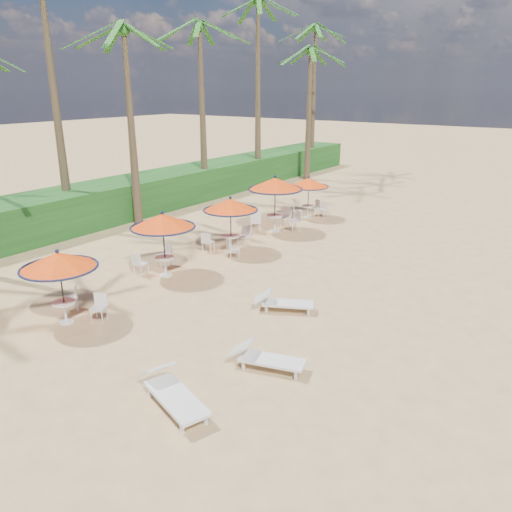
{
  "coord_description": "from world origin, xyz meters",
  "views": [
    {
      "loc": [
        6.79,
        -7.8,
        6.43
      ],
      "look_at": [
        -2.02,
        4.63,
        1.2
      ],
      "focal_mm": 35.0,
      "sensor_mm": 36.0,
      "label": 1
    }
  ],
  "objects_px": {
    "station_1": "(161,226)",
    "station_3": "(276,191)",
    "station_0": "(61,267)",
    "station_2": "(230,212)",
    "lounger_far": "(282,302)",
    "station_4": "(309,187)",
    "lounger_mid": "(264,357)",
    "lounger_near": "(171,391)"
  },
  "relations": [
    {
      "from": "lounger_near",
      "to": "station_2",
      "type": "bearing_deg",
      "value": 140.15
    },
    {
      "from": "station_2",
      "to": "lounger_mid",
      "type": "height_order",
      "value": "station_2"
    },
    {
      "from": "lounger_mid",
      "to": "station_2",
      "type": "bearing_deg",
      "value": 117.05
    },
    {
      "from": "lounger_far",
      "to": "station_1",
      "type": "bearing_deg",
      "value": 151.87
    },
    {
      "from": "station_3",
      "to": "lounger_mid",
      "type": "distance_m",
      "value": 12.01
    },
    {
      "from": "station_0",
      "to": "station_2",
      "type": "height_order",
      "value": "station_2"
    },
    {
      "from": "station_2",
      "to": "station_4",
      "type": "relative_size",
      "value": 1.08
    },
    {
      "from": "station_1",
      "to": "station_2",
      "type": "relative_size",
      "value": 1.03
    },
    {
      "from": "station_3",
      "to": "lounger_mid",
      "type": "height_order",
      "value": "station_3"
    },
    {
      "from": "station_0",
      "to": "station_2",
      "type": "xyz_separation_m",
      "value": [
        -0.13,
        7.71,
        -0.01
      ]
    },
    {
      "from": "station_4",
      "to": "lounger_near",
      "type": "height_order",
      "value": "station_4"
    },
    {
      "from": "station_2",
      "to": "lounger_mid",
      "type": "bearing_deg",
      "value": -46.8
    },
    {
      "from": "station_4",
      "to": "lounger_near",
      "type": "bearing_deg",
      "value": -70.39
    },
    {
      "from": "station_2",
      "to": "lounger_far",
      "type": "height_order",
      "value": "station_2"
    },
    {
      "from": "station_4",
      "to": "lounger_far",
      "type": "height_order",
      "value": "station_4"
    },
    {
      "from": "station_4",
      "to": "lounger_far",
      "type": "xyz_separation_m",
      "value": [
        4.91,
        -10.23,
        -1.25
      ]
    },
    {
      "from": "station_1",
      "to": "station_3",
      "type": "relative_size",
      "value": 0.91
    },
    {
      "from": "station_2",
      "to": "lounger_near",
      "type": "relative_size",
      "value": 1.03
    },
    {
      "from": "lounger_near",
      "to": "lounger_mid",
      "type": "bearing_deg",
      "value": 90.42
    },
    {
      "from": "station_0",
      "to": "lounger_near",
      "type": "xyz_separation_m",
      "value": [
        5.21,
        -1.14,
        -1.33
      ]
    },
    {
      "from": "station_2",
      "to": "station_3",
      "type": "relative_size",
      "value": 0.88
    },
    {
      "from": "station_4",
      "to": "lounger_near",
      "type": "xyz_separation_m",
      "value": [
        5.53,
        -15.52,
        -1.2
      ]
    },
    {
      "from": "lounger_mid",
      "to": "lounger_far",
      "type": "xyz_separation_m",
      "value": [
        -1.4,
        2.97,
        -0.01
      ]
    },
    {
      "from": "station_1",
      "to": "station_3",
      "type": "xyz_separation_m",
      "value": [
        0.13,
        7.03,
        0.1
      ]
    },
    {
      "from": "station_3",
      "to": "lounger_mid",
      "type": "xyz_separation_m",
      "value": [
        6.31,
        -10.1,
        -1.6
      ]
    },
    {
      "from": "station_3",
      "to": "lounger_far",
      "type": "distance_m",
      "value": 8.8
    },
    {
      "from": "station_1",
      "to": "station_4",
      "type": "relative_size",
      "value": 1.12
    },
    {
      "from": "station_3",
      "to": "station_4",
      "type": "relative_size",
      "value": 1.23
    },
    {
      "from": "station_0",
      "to": "station_4",
      "type": "height_order",
      "value": "station_0"
    },
    {
      "from": "station_3",
      "to": "station_4",
      "type": "distance_m",
      "value": 3.12
    },
    {
      "from": "station_1",
      "to": "lounger_far",
      "type": "distance_m",
      "value": 5.25
    },
    {
      "from": "station_2",
      "to": "station_3",
      "type": "xyz_separation_m",
      "value": [
        -0.18,
        3.57,
        0.23
      ]
    },
    {
      "from": "station_2",
      "to": "station_4",
      "type": "distance_m",
      "value": 6.67
    },
    {
      "from": "lounger_near",
      "to": "lounger_mid",
      "type": "xyz_separation_m",
      "value": [
        0.78,
        2.33,
        -0.05
      ]
    },
    {
      "from": "station_2",
      "to": "lounger_mid",
      "type": "distance_m",
      "value": 9.05
    },
    {
      "from": "lounger_far",
      "to": "station_2",
      "type": "bearing_deg",
      "value": 116.0
    },
    {
      "from": "station_3",
      "to": "station_4",
      "type": "xyz_separation_m",
      "value": [
        -0.01,
        3.1,
        -0.36
      ]
    },
    {
      "from": "station_2",
      "to": "station_4",
      "type": "bearing_deg",
      "value": 91.58
    },
    {
      "from": "station_0",
      "to": "lounger_mid",
      "type": "relative_size",
      "value": 1.16
    },
    {
      "from": "station_1",
      "to": "station_3",
      "type": "height_order",
      "value": "station_3"
    },
    {
      "from": "station_0",
      "to": "station_4",
      "type": "relative_size",
      "value": 1.04
    },
    {
      "from": "station_2",
      "to": "lounger_near",
      "type": "distance_m",
      "value": 10.42
    }
  ]
}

